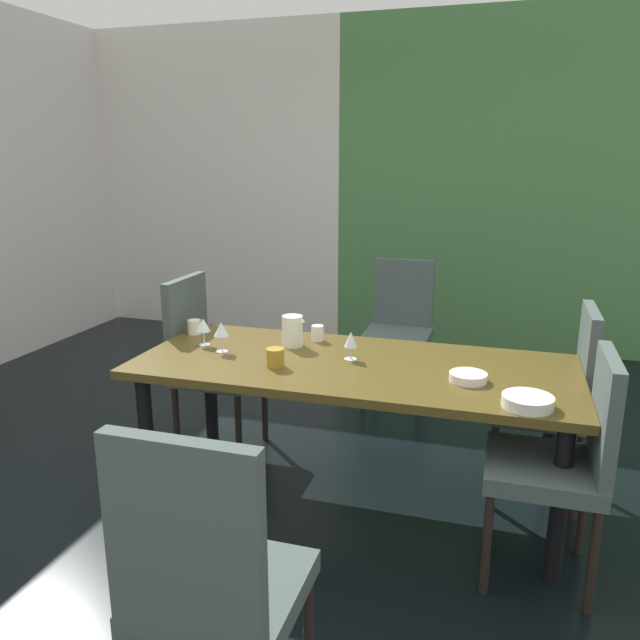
% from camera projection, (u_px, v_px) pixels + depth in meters
% --- Properties ---
extents(ground_plane, '(5.97, 6.01, 0.02)m').
position_uv_depth(ground_plane, '(271.00, 497.00, 3.17)').
color(ground_plane, black).
extents(back_panel_interior, '(2.54, 0.10, 2.84)m').
position_uv_depth(back_panel_interior, '(214.00, 182.00, 6.02)').
color(back_panel_interior, silver).
rests_on(back_panel_interior, ground_plane).
extents(garden_window_panel, '(3.43, 0.10, 2.84)m').
position_uv_depth(garden_window_panel, '(539.00, 187.00, 5.18)').
color(garden_window_panel, '#487C46').
rests_on(garden_window_panel, ground_plane).
extents(dining_table, '(2.06, 0.88, 0.72)m').
position_uv_depth(dining_table, '(353.00, 378.00, 2.96)').
color(dining_table, '#4F3F19').
rests_on(dining_table, ground_plane).
extents(chair_right_far, '(0.44, 0.44, 0.98)m').
position_uv_depth(chair_right_far, '(557.00, 394.00, 3.02)').
color(chair_right_far, '#424F4C').
rests_on(chair_right_far, ground_plane).
extents(chair_head_near, '(0.44, 0.44, 1.03)m').
position_uv_depth(chair_head_near, '(209.00, 581.00, 1.67)').
color(chair_head_near, '#424F4C').
rests_on(chair_head_near, ground_plane).
extents(chair_right_near, '(0.44, 0.44, 0.96)m').
position_uv_depth(chair_right_near, '(566.00, 454.00, 2.43)').
color(chair_right_near, '#424F4C').
rests_on(chair_right_near, ground_plane).
extents(chair_head_far, '(0.44, 0.45, 0.97)m').
position_uv_depth(chair_head_far, '(400.00, 323.00, 4.32)').
color(chair_head_far, '#424F4C').
rests_on(chair_head_far, ground_plane).
extents(chair_left_far, '(0.44, 0.44, 1.01)m').
position_uv_depth(chair_left_far, '(206.00, 356.00, 3.55)').
color(chair_left_far, '#424F4C').
rests_on(chair_left_far, ground_plane).
extents(wine_glass_front, '(0.07, 0.07, 0.14)m').
position_uv_depth(wine_glass_front, '(203.00, 326.00, 3.19)').
color(wine_glass_front, silver).
rests_on(wine_glass_front, dining_table).
extents(wine_glass_left, '(0.08, 0.08, 0.15)m').
position_uv_depth(wine_glass_left, '(221.00, 330.00, 3.08)').
color(wine_glass_left, silver).
rests_on(wine_glass_left, dining_table).
extents(wine_glass_right, '(0.07, 0.07, 0.14)m').
position_uv_depth(wine_glass_right, '(351.00, 340.00, 2.96)').
color(wine_glass_right, silver).
rests_on(wine_glass_right, dining_table).
extents(serving_bowl_north, '(0.16, 0.16, 0.04)m').
position_uv_depth(serving_bowl_north, '(468.00, 377.00, 2.70)').
color(serving_bowl_north, white).
rests_on(serving_bowl_north, dining_table).
extents(serving_bowl_south, '(0.20, 0.20, 0.05)m').
position_uv_depth(serving_bowl_south, '(528.00, 402.00, 2.42)').
color(serving_bowl_south, white).
rests_on(serving_bowl_south, dining_table).
extents(cup_rear, '(0.07, 0.07, 0.08)m').
position_uv_depth(cup_rear, '(195.00, 327.00, 3.41)').
color(cup_rear, white).
rests_on(cup_rear, dining_table).
extents(cup_corner, '(0.06, 0.06, 0.08)m').
position_uv_depth(cup_corner, '(318.00, 333.00, 3.28)').
color(cup_corner, white).
rests_on(cup_corner, dining_table).
extents(cup_near_shelf, '(0.08, 0.08, 0.09)m').
position_uv_depth(cup_near_shelf, '(275.00, 358.00, 2.88)').
color(cup_near_shelf, '#AD7F26').
rests_on(cup_near_shelf, dining_table).
extents(pitcher_east, '(0.12, 0.11, 0.16)m').
position_uv_depth(pitcher_east, '(293.00, 331.00, 3.18)').
color(pitcher_east, white).
rests_on(pitcher_east, dining_table).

